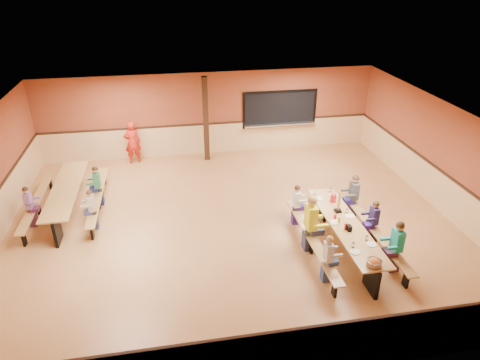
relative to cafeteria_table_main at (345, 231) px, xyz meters
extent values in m
plane|color=#A36B3E|center=(-2.53, 1.61, -0.53)|extent=(12.00, 12.00, 0.00)
cube|color=brown|center=(-2.53, 6.61, 0.97)|extent=(12.00, 0.04, 3.00)
cube|color=brown|center=(-2.53, -3.39, 0.97)|extent=(12.00, 0.04, 3.00)
cube|color=brown|center=(3.47, 1.61, 0.97)|extent=(0.04, 10.00, 3.00)
cube|color=white|center=(-2.53, 1.61, 2.47)|extent=(12.00, 10.00, 0.04)
cube|color=black|center=(0.07, 6.58, 1.02)|extent=(2.60, 0.06, 1.20)
cube|color=silver|center=(0.07, 6.49, 0.45)|extent=(2.70, 0.28, 0.06)
cube|color=black|center=(-2.73, 6.01, 0.97)|extent=(0.18, 0.18, 3.00)
cube|color=#A17840|center=(0.00, 0.00, 0.19)|extent=(0.75, 3.60, 0.04)
cube|color=black|center=(0.00, -1.55, -0.18)|extent=(0.08, 0.60, 0.70)
cube|color=black|center=(0.00, 1.55, -0.18)|extent=(0.08, 0.60, 0.70)
cube|color=#A17840|center=(-0.82, 0.00, -0.09)|extent=(0.26, 3.60, 0.04)
cube|color=black|center=(-0.82, 0.00, -0.32)|extent=(0.06, 0.18, 0.41)
cube|color=#A17840|center=(0.83, 0.00, -0.09)|extent=(0.26, 3.60, 0.04)
cube|color=black|center=(0.83, 0.00, -0.32)|extent=(0.06, 0.18, 0.41)
cube|color=#A17840|center=(-7.02, 3.11, 0.19)|extent=(0.75, 3.60, 0.04)
cube|color=black|center=(-7.02, 1.56, -0.18)|extent=(0.08, 0.60, 0.70)
cube|color=black|center=(-7.02, 4.66, -0.18)|extent=(0.08, 0.60, 0.70)
cube|color=#A17840|center=(-7.84, 3.11, -0.09)|extent=(0.26, 3.60, 0.04)
cube|color=black|center=(-7.84, 3.11, -0.32)|extent=(0.06, 0.18, 0.41)
cube|color=#A17840|center=(-6.19, 3.11, -0.09)|extent=(0.26, 3.60, 0.04)
cube|color=black|center=(-6.19, 3.11, -0.32)|extent=(0.06, 0.18, 0.41)
imported|color=red|center=(-5.31, 6.16, 0.24)|extent=(0.62, 0.47, 1.54)
cylinder|color=red|center=(0.09, 1.06, 0.32)|extent=(0.16, 0.16, 0.22)
cube|color=black|center=(-0.03, -0.27, 0.28)|extent=(0.10, 0.14, 0.13)
cylinder|color=yellow|center=(-0.15, 0.07, 0.30)|extent=(0.06, 0.06, 0.17)
cylinder|color=#B2140F|center=(-0.10, -0.23, 0.30)|extent=(0.06, 0.06, 0.17)
cube|color=black|center=(0.02, 0.56, 0.24)|extent=(0.16, 0.16, 0.06)
cube|color=#A17840|center=(0.02, 0.56, 0.52)|extent=(0.02, 0.09, 0.50)
camera|label=1|loc=(-4.05, -8.13, 5.88)|focal=32.00mm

